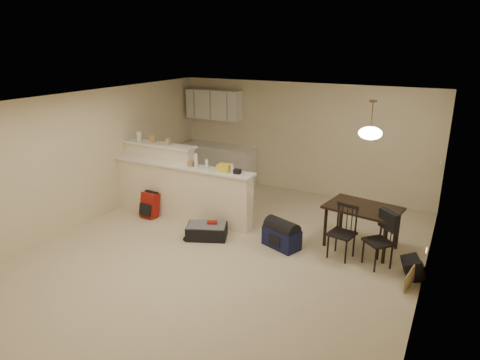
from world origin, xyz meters
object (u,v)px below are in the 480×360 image
Objects in this scene: suitcase at (207,231)px; black_daypack at (413,268)px; navy_duffel at (282,238)px; pendant_lamp at (370,133)px; dining_chair_near at (342,232)px; dining_table at (363,212)px; dining_chair_far at (378,240)px; red_backpack at (150,205)px.

suitcase is 3.44m from black_daypack.
suitcase is 1.12× the size of navy_duffel.
black_daypack is (0.91, -0.62, -1.84)m from pendant_lamp.
dining_table is at bearing 79.31° from dining_chair_near.
navy_duffel is at bearing 70.45° from black_daypack.
dining_chair_near is (-0.20, -0.51, -1.55)m from pendant_lamp.
dining_chair_far reaches higher than black_daypack.
navy_duffel is (1.32, 0.28, 0.05)m from suitcase.
pendant_lamp is 4.43m from red_backpack.
dining_chair_far is (0.57, -0.01, -0.00)m from dining_chair_near.
pendant_lamp is at bearing 11.35° from red_backpack.
navy_duffel is (-0.99, -0.11, -0.27)m from dining_chair_near.
suitcase is at bearing -150.88° from dining_table.
dining_chair_far reaches higher than dining_table.
dining_chair_near reaches higher than navy_duffel.
pendant_lamp reaches higher than navy_duffel.
dining_chair_near reaches higher than black_daypack.
pendant_lamp reaches higher than black_daypack.
suitcase is at bearing -8.06° from red_backpack.
navy_duffel is (-1.19, -0.62, -1.82)m from pendant_lamp.
dining_table is 2.60× the size of red_backpack.
dining_chair_far is (0.37, -0.53, -1.55)m from pendant_lamp.
dining_chair_far reaches higher than suitcase.
dining_chair_near is at bearing -111.19° from pendant_lamp.
dining_table is 2.08× the size of pendant_lamp.
navy_duffel is at bearing 2.54° from red_backpack.
navy_duffel is (-1.56, -0.10, -0.27)m from dining_chair_far.
suitcase is (-2.51, -0.91, -0.53)m from dining_table.
pendant_lamp is 2.26m from navy_duffel.
suitcase is 1.54m from red_backpack.
dining_chair_far is 1.77× the size of red_backpack.
navy_duffel reaches higher than suitcase.
dining_table reaches higher than suitcase.
red_backpack is at bearing -159.24° from navy_duffel.
pendant_lamp is 0.99× the size of navy_duffel.
dining_chair_near is 1.03m from navy_duffel.
red_backpack is 1.44× the size of black_daypack.
red_backpack is at bearing -167.83° from dining_chair_near.
pendant_lamp is 2.15m from black_daypack.
pendant_lamp is at bearing -3.44° from suitcase.
dining_table is 0.59m from dining_chair_near.
suitcase is 2.04× the size of black_daypack.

